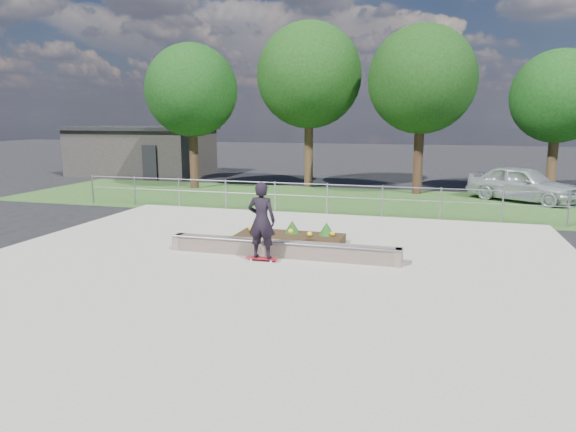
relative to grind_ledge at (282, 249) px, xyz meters
The scene contains 13 objects.
ground 1.40m from the grind_ledge, 93.57° to the right, with size 120.00×120.00×0.00m, color black.
grass_verge 9.63m from the grind_ledge, 90.51° to the left, with size 30.00×8.00×0.02m, color #2A4D1E.
concrete_slab 1.40m from the grind_ledge, 93.57° to the right, with size 15.00×15.00×0.06m, color #A19A8E.
fence 6.15m from the grind_ledge, 90.80° to the left, with size 20.06×0.06×1.20m.
building 21.82m from the grind_ledge, 130.27° to the left, with size 8.40×5.40×3.00m.
tree_far_left 14.89m from the grind_ledge, 124.82° to the left, with size 4.55×4.55×7.15m.
tree_mid_left 14.86m from the grind_ledge, 100.75° to the left, with size 5.25×5.25×8.25m.
tree_mid_right 13.88m from the grind_ledge, 77.00° to the left, with size 4.90×4.90×7.70m.
tree_far_right 17.23m from the grind_ledge, 57.74° to the left, with size 4.20×4.20×6.60m.
grind_ledge is the anchor object (origin of this frame).
planter_bed 1.46m from the grind_ledge, 97.63° to the left, with size 3.00×1.20×0.61m.
skateboarder 1.04m from the grind_ledge, 125.49° to the right, with size 0.80×0.46×1.98m.
parked_car 13.67m from the grind_ledge, 57.56° to the left, with size 1.81×4.51×1.54m, color silver.
Camera 1 is at (3.66, -10.78, 3.56)m, focal length 32.00 mm.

